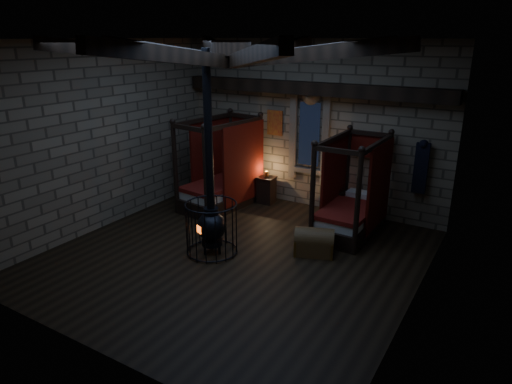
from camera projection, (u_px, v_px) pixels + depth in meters
The scene contains 8 objects.
room at pixel (235, 66), 8.17m from camera, with size 7.02×7.02×4.29m.
bed_left at pixel (222, 185), 11.92m from camera, with size 1.41×2.31×2.28m.
bed_right at pixel (351, 209), 10.31m from camera, with size 1.13×2.09×2.16m.
trunk_left at pixel (205, 205), 11.39m from camera, with size 0.81×0.61×0.54m.
trunk_right at pixel (314, 242), 9.30m from camera, with size 0.91×0.74×0.58m.
nightstand_left at pixel (266, 189), 12.16m from camera, with size 0.47×0.45×0.88m.
nightstand_right at pixel (337, 204), 11.19m from camera, with size 0.44×0.42×0.74m.
stove at pixel (211, 224), 9.24m from camera, with size 1.06×1.06×4.05m.
Camera 1 is at (4.69, -6.96, 4.25)m, focal length 32.00 mm.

